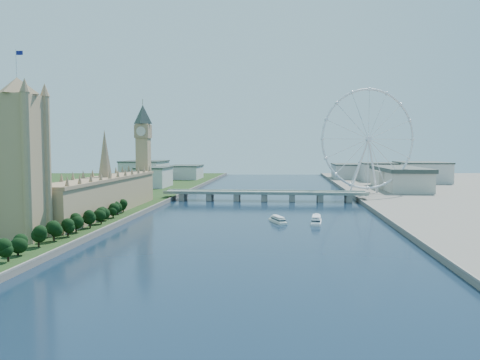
# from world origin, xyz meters

# --- Properties ---
(ground) EXTENTS (2000.00, 2000.00, 0.00)m
(ground) POSITION_xyz_m (0.00, 0.00, 0.00)
(ground) COLOR #162B3F
(ground) RESTS_ON ground
(tree_row) EXTENTS (7.96, 215.96, 20.49)m
(tree_row) POSITION_xyz_m (-113.00, 74.00, 9.27)
(tree_row) COLOR black
(tree_row) RESTS_ON ground
(victoria_tower) EXTENTS (28.16, 28.16, 112.00)m
(victoria_tower) POSITION_xyz_m (-135.00, 55.00, 54.49)
(victoria_tower) COLOR tan
(victoria_tower) RESTS_ON ground
(parliament_range) EXTENTS (24.00, 200.00, 70.00)m
(parliament_range) POSITION_xyz_m (-128.00, 170.00, 18.48)
(parliament_range) COLOR tan
(parliament_range) RESTS_ON ground
(big_ben) EXTENTS (20.02, 20.02, 110.00)m
(big_ben) POSITION_xyz_m (-128.00, 278.00, 66.57)
(big_ben) COLOR tan
(big_ben) RESTS_ON ground
(westminster_bridge) EXTENTS (220.00, 22.00, 9.50)m
(westminster_bridge) POSITION_xyz_m (0.00, 300.00, 6.63)
(westminster_bridge) COLOR gray
(westminster_bridge) RESTS_ON ground
(london_eye) EXTENTS (113.60, 39.12, 124.30)m
(london_eye) POSITION_xyz_m (119.98, 355.08, 67.52)
(london_eye) COLOR silver
(london_eye) RESTS_ON ground
(county_hall) EXTENTS (54.00, 144.00, 35.00)m
(county_hall) POSITION_xyz_m (175.00, 430.00, 0.00)
(county_hall) COLOR beige
(county_hall) RESTS_ON ground
(city_skyline) EXTENTS (505.00, 280.00, 32.00)m
(city_skyline) POSITION_xyz_m (39.22, 560.08, 16.96)
(city_skyline) COLOR beige
(city_skyline) RESTS_ON ground
(tour_boat_near) EXTENTS (15.86, 25.84, 5.56)m
(tour_boat_near) POSITION_xyz_m (16.71, 150.95, 0.00)
(tour_boat_near) COLOR white
(tour_boat_near) RESTS_ON ground
(tour_boat_far) EXTENTS (10.74, 30.61, 6.63)m
(tour_boat_far) POSITION_xyz_m (45.69, 149.44, 0.00)
(tour_boat_far) COLOR white
(tour_boat_far) RESTS_ON ground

